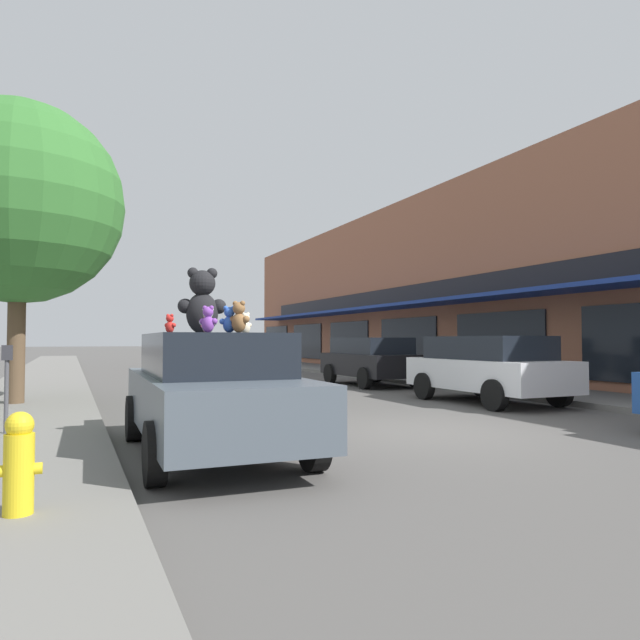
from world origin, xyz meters
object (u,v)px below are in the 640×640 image
parked_car_far_center (487,366)px  parking_meter (7,377)px  plush_art_car (212,390)px  teddy_bear_red (170,324)px  teddy_bear_pink (207,325)px  teddy_bear_brown (239,317)px  teddy_bear_giant (202,302)px  fire_hydrant (19,463)px  street_tree (19,203)px  teddy_bear_cream (245,324)px  parked_car_far_right (371,359)px  teddy_bear_white (208,321)px  teddy_bear_blue (229,320)px  teddy_bear_purple (208,320)px

parked_car_far_center → parking_meter: bearing=-172.3°
plush_art_car → teddy_bear_red: size_ratio=18.76×
parked_car_far_center → teddy_bear_pink: bearing=-155.3°
teddy_bear_brown → parking_meter: teddy_bear_brown is taller
teddy_bear_giant → fire_hydrant: teddy_bear_giant is taller
teddy_bear_pink → street_tree: bearing=-94.3°
teddy_bear_giant → teddy_bear_pink: size_ratio=3.84×
teddy_bear_red → plush_art_car: bearing=-116.5°
parked_car_far_center → fire_hydrant: (-9.36, -5.71, -0.32)m
teddy_bear_pink → teddy_bear_cream: teddy_bear_cream is taller
teddy_bear_cream → parked_car_far_right: teddy_bear_cream is taller
teddy_bear_pink → teddy_bear_white: 0.45m
teddy_bear_giant → parked_car_far_center: 8.01m
parked_car_far_right → fire_hydrant: bearing=-129.4°
plush_art_car → parking_meter: size_ratio=3.60×
parking_meter → teddy_bear_pink: bearing=-40.2°
teddy_bear_giant → teddy_bear_brown: teddy_bear_giant is taller
teddy_bear_pink → teddy_bear_blue: teddy_bear_blue is taller
teddy_bear_cream → parking_meter: teddy_bear_cream is taller
plush_art_car → teddy_bear_white: size_ratio=14.43×
teddy_bear_blue → parked_car_far_right: 12.34m
teddy_bear_cream → street_tree: 7.30m
teddy_bear_pink → fire_hydrant: size_ratio=0.30×
teddy_bear_giant → street_tree: street_tree is taller
teddy_bear_red → street_tree: 7.35m
teddy_bear_purple → teddy_bear_pink: teddy_bear_purple is taller
plush_art_car → teddy_bear_white: teddy_bear_white is taller
teddy_bear_blue → teddy_bear_pink: bearing=-84.8°
teddy_bear_giant → parking_meter: size_ratio=0.71×
teddy_bear_purple → parking_meter: size_ratio=0.24×
teddy_bear_white → teddy_bear_cream: size_ratio=1.02×
teddy_bear_giant → parked_car_far_right: size_ratio=0.23×
teddy_bear_cream → parked_car_far_center: size_ratio=0.08×
plush_art_car → street_tree: bearing=114.8°
teddy_bear_giant → fire_hydrant: 3.73m
teddy_bear_giant → teddy_bear_pink: teddy_bear_giant is taller
teddy_bear_red → teddy_bear_brown: (0.63, -0.92, 0.06)m
teddy_bear_giant → parked_car_far_center: bearing=-148.4°
teddy_bear_giant → teddy_bear_cream: size_ratio=2.91×
teddy_bear_cream → street_tree: size_ratio=0.05×
plush_art_car → teddy_bear_purple: 1.37m
teddy_bear_giant → fire_hydrant: size_ratio=1.15×
teddy_bear_giant → teddy_bear_purple: bearing=90.5°
teddy_bear_pink → street_tree: 7.48m
plush_art_car → parked_car_far_center: parked_car_far_center is taller
teddy_bear_blue → teddy_bear_brown: bearing=125.8°
plush_art_car → teddy_bear_brown: (0.07, -1.01, 0.92)m
plush_art_car → parking_meter: 3.24m
teddy_bear_giant → teddy_bear_cream: (0.63, 0.07, -0.29)m
street_tree → fire_hydrant: (0.70, -8.74, -3.90)m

